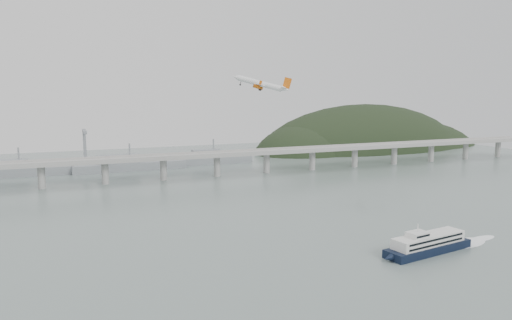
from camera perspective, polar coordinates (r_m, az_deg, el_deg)
name	(u,v)px	position (r m, az deg, el deg)	size (l,w,h in m)	color
ground	(294,238)	(276.93, 4.35, -8.93)	(900.00, 900.00, 0.00)	slate
bridge	(195,159)	(456.53, -7.01, 0.14)	(800.00, 22.00, 23.90)	#979795
headland	(372,162)	(704.40, 13.11, -0.19)	(365.00, 155.00, 156.00)	black
distant_fleet	(13,171)	(508.52, -26.03, -1.11)	(453.00, 60.90, 40.00)	gray
ferry	(428,244)	(267.04, 19.07, -9.06)	(84.01, 24.43, 15.91)	black
airliner	(261,84)	(346.06, 0.61, 8.68)	(36.88, 35.18, 13.45)	white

